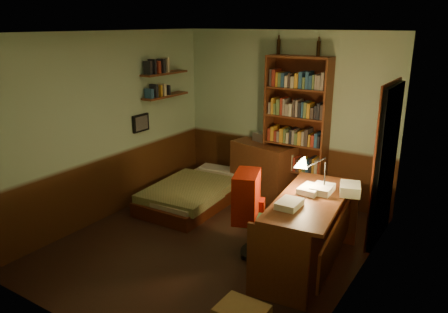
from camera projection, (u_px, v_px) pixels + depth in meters
The scene contains 22 objects.
floor at pixel (213, 244), 5.57m from camera, with size 3.50×4.00×0.02m, color black.
ceiling at pixel (212, 31), 4.80m from camera, with size 3.50×4.00×0.02m, color silver.
wall_back at pixel (285, 116), 6.80m from camera, with size 3.50×0.02×2.60m, color #96B491.
wall_left at pixel (109, 127), 6.10m from camera, with size 0.02×4.00×2.60m, color #96B491.
wall_right at pixel (361, 172), 4.27m from camera, with size 0.02×4.00×2.60m, color #96B491.
wall_front at pixel (75, 202), 3.57m from camera, with size 3.50×0.02×2.60m, color #96B491.
doorway at pixel (386, 165), 5.43m from camera, with size 0.06×0.90×2.00m, color black.
door_trim at pixel (383, 165), 5.44m from camera, with size 0.02×0.98×2.08m, color #3D1609.
bed at pixel (196, 186), 6.77m from camera, with size 0.99×1.86×0.55m, color olive.
dresser at pixel (263, 170), 6.98m from camera, with size 0.99×0.50×0.88m, color #592C15.
mini_stereo at pixel (262, 137), 6.98m from camera, with size 0.25×0.19×0.13m, color #B2B2B7.
bookshelf at pixel (296, 132), 6.59m from camera, with size 0.96×0.30×2.24m, color #592C15.
bottle_left at pixel (279, 47), 6.51m from camera, with size 0.06×0.06×0.22m, color black.
bottle_right at pixel (318, 49), 6.19m from camera, with size 0.05×0.05×0.21m, color black.
desk at pixel (308, 233), 4.91m from camera, with size 0.67×1.61×0.86m, color #592C15.
paper_stack at pixel (350, 189), 4.88m from camera, with size 0.22×0.30×0.12m, color silver.
desk_lamp at pixel (325, 167), 4.87m from camera, with size 0.17×0.17×0.58m, color black.
office_chair at pixel (263, 212), 5.13m from camera, with size 0.57×0.50×1.15m, color #305D36.
red_jacket at pixel (273, 142), 4.81m from camera, with size 0.27×0.49×0.58m, color #9E1A06.
wall_shelf_lower at pixel (165, 96), 6.83m from camera, with size 0.20×0.90×0.03m, color #592C15.
wall_shelf_upper at pixel (165, 73), 6.72m from camera, with size 0.20×0.90×0.03m, color #592C15.
framed_picture at pixel (141, 123), 6.57m from camera, with size 0.04×0.32×0.26m, color black.
Camera 1 is at (2.82, -4.12, 2.71)m, focal length 35.00 mm.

